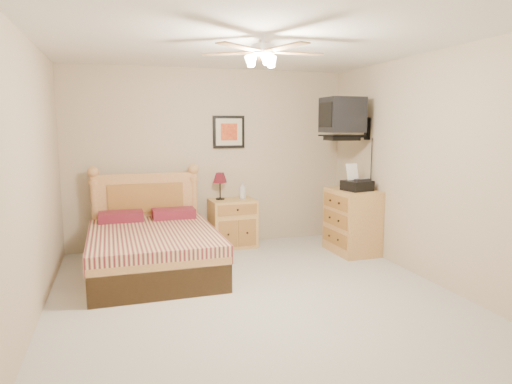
% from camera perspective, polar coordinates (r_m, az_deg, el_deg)
% --- Properties ---
extents(floor, '(4.50, 4.50, 0.00)m').
position_cam_1_polar(floor, '(4.68, 0.03, -13.16)').
color(floor, '#ABA69B').
rests_on(floor, ground).
extents(ceiling, '(4.00, 4.50, 0.04)m').
position_cam_1_polar(ceiling, '(4.43, 0.03, 18.55)').
color(ceiling, white).
rests_on(ceiling, ground).
extents(wall_back, '(4.00, 0.04, 2.50)m').
position_cam_1_polar(wall_back, '(6.56, -5.74, 4.23)').
color(wall_back, tan).
rests_on(wall_back, ground).
extents(wall_front, '(4.00, 0.04, 2.50)m').
position_cam_1_polar(wall_front, '(2.35, 16.34, -3.47)').
color(wall_front, tan).
rests_on(wall_front, ground).
extents(wall_left, '(0.04, 4.50, 2.50)m').
position_cam_1_polar(wall_left, '(4.25, -26.69, 1.16)').
color(wall_left, tan).
rests_on(wall_left, ground).
extents(wall_right, '(0.04, 4.50, 2.50)m').
position_cam_1_polar(wall_right, '(5.32, 21.13, 2.76)').
color(wall_right, tan).
rests_on(wall_right, ground).
extents(bed, '(1.44, 1.87, 1.20)m').
position_cam_1_polar(bed, '(5.41, -12.81, -3.77)').
color(bed, '#B77D47').
rests_on(bed, ground).
extents(nightstand, '(0.64, 0.50, 0.67)m').
position_cam_1_polar(nightstand, '(6.51, -2.94, -3.89)').
color(nightstand, tan).
rests_on(nightstand, ground).
extents(table_lamp, '(0.23, 0.23, 0.38)m').
position_cam_1_polar(table_lamp, '(6.45, -4.52, 0.75)').
color(table_lamp, maroon).
rests_on(table_lamp, nightstand).
extents(lotion_bottle, '(0.11, 0.11, 0.24)m').
position_cam_1_polar(lotion_bottle, '(6.47, -1.69, 0.17)').
color(lotion_bottle, silver).
rests_on(lotion_bottle, nightstand).
extents(framed_picture, '(0.46, 0.04, 0.46)m').
position_cam_1_polar(framed_picture, '(6.58, -3.43, 7.50)').
color(framed_picture, black).
rests_on(framed_picture, wall_back).
extents(dresser, '(0.53, 0.75, 0.86)m').
position_cam_1_polar(dresser, '(6.30, 11.92, -3.58)').
color(dresser, '#A06E38').
rests_on(dresser, ground).
extents(fax_machine, '(0.39, 0.41, 0.35)m').
position_cam_1_polar(fax_machine, '(6.11, 12.55, 1.80)').
color(fax_machine, black).
rests_on(fax_machine, dresser).
extents(magazine_lower, '(0.31, 0.35, 0.03)m').
position_cam_1_polar(magazine_lower, '(6.47, 10.74, 0.77)').
color(magazine_lower, beige).
rests_on(magazine_lower, dresser).
extents(magazine_upper, '(0.24, 0.30, 0.02)m').
position_cam_1_polar(magazine_upper, '(6.50, 10.84, 1.01)').
color(magazine_upper, tan).
rests_on(magazine_upper, magazine_lower).
extents(wall_tv, '(0.56, 0.46, 0.58)m').
position_cam_1_polar(wall_tv, '(6.28, 11.95, 9.03)').
color(wall_tv, black).
rests_on(wall_tv, wall_right).
extents(ceiling_fan, '(1.14, 1.14, 0.28)m').
position_cam_1_polar(ceiling_fan, '(4.21, 0.87, 17.13)').
color(ceiling_fan, white).
rests_on(ceiling_fan, ceiling).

